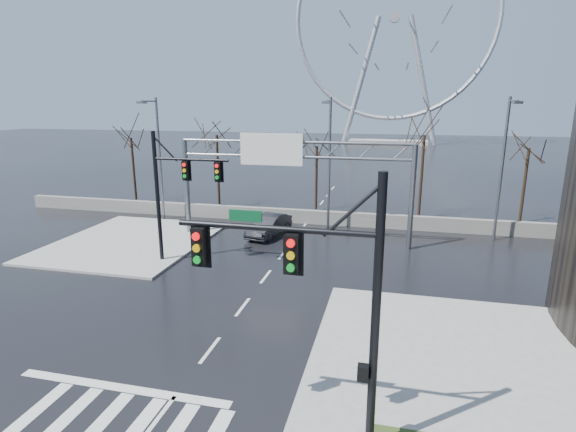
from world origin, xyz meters
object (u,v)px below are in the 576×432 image
(signal_mast_far, at_px, (174,186))
(ferris_wheel, at_px, (394,26))
(signal_mast_near, at_px, (324,288))
(sign_gantry, at_px, (288,169))
(car, at_px, (269,225))

(signal_mast_far, xyz_separation_m, ferris_wheel, (10.87, 86.04, 21.30))
(signal_mast_near, relative_size, sign_gantry, 0.49)
(sign_gantry, relative_size, car, 3.48)
(signal_mast_far, height_order, ferris_wheel, ferris_wheel)
(signal_mast_far, distance_m, ferris_wheel, 89.30)
(signal_mast_near, relative_size, car, 1.70)
(signal_mast_near, relative_size, ferris_wheel, 0.16)
(signal_mast_far, height_order, sign_gantry, signal_mast_far)
(signal_mast_far, xyz_separation_m, car, (3.85, 6.94, -4.06))
(sign_gantry, relative_size, ferris_wheel, 0.32)
(signal_mast_near, xyz_separation_m, sign_gantry, (-5.52, 19.00, 0.31))
(sign_gantry, bearing_deg, ferris_wheel, 86.16)
(signal_mast_far, relative_size, sign_gantry, 0.49)
(ferris_wheel, bearing_deg, signal_mast_near, -89.92)
(signal_mast_near, distance_m, car, 21.58)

